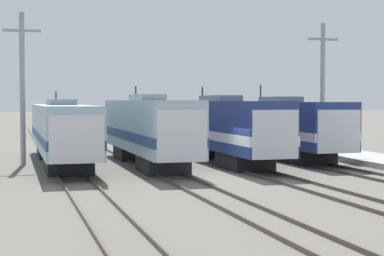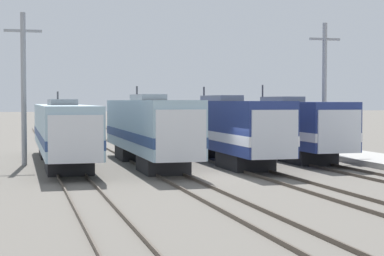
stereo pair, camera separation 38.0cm
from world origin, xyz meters
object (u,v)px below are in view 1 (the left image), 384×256
at_px(locomotive_far_right, 283,127).
at_px(locomotive_far_left, 62,131).
at_px(locomotive_center_right, 223,128).
at_px(locomotive_center_left, 149,129).
at_px(catenary_tower_right, 323,88).
at_px(catenary_tower_left, 22,86).

bearing_deg(locomotive_far_right, locomotive_far_left, -178.23).
bearing_deg(locomotive_center_right, locomotive_far_left, 171.98).
height_order(locomotive_far_left, locomotive_center_left, locomotive_center_left).
distance_m(locomotive_center_left, locomotive_center_right, 5.02).
height_order(locomotive_far_left, catenary_tower_right, catenary_tower_right).
xyz_separation_m(catenary_tower_left, catenary_tower_right, (20.02, 0.00, 0.00)).
height_order(locomotive_far_left, catenary_tower_left, catenary_tower_left).
relative_size(catenary_tower_left, catenary_tower_right, 1.00).
xyz_separation_m(locomotive_center_right, catenary_tower_right, (7.84, 1.75, 2.64)).
bearing_deg(locomotive_center_left, locomotive_far_left, 155.69).
bearing_deg(locomotive_center_left, locomotive_far_right, 15.22).
xyz_separation_m(locomotive_far_left, catenary_tower_right, (17.74, 0.36, 2.76)).
distance_m(locomotive_center_left, catenary_tower_right, 13.31).
bearing_deg(catenary_tower_right, catenary_tower_left, 180.00).
bearing_deg(locomotive_far_left, locomotive_center_left, -24.31).
height_order(locomotive_center_left, catenary_tower_left, catenary_tower_left).
relative_size(locomotive_far_left, catenary_tower_left, 2.12).
xyz_separation_m(locomotive_far_left, locomotive_center_left, (4.95, -2.23, 0.14)).
xyz_separation_m(locomotive_center_left, catenary_tower_right, (12.79, 2.59, 2.62)).
xyz_separation_m(locomotive_far_left, catenary_tower_left, (-2.29, 0.36, 2.76)).
height_order(catenary_tower_left, catenary_tower_right, same).
relative_size(locomotive_center_right, catenary_tower_left, 1.93).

